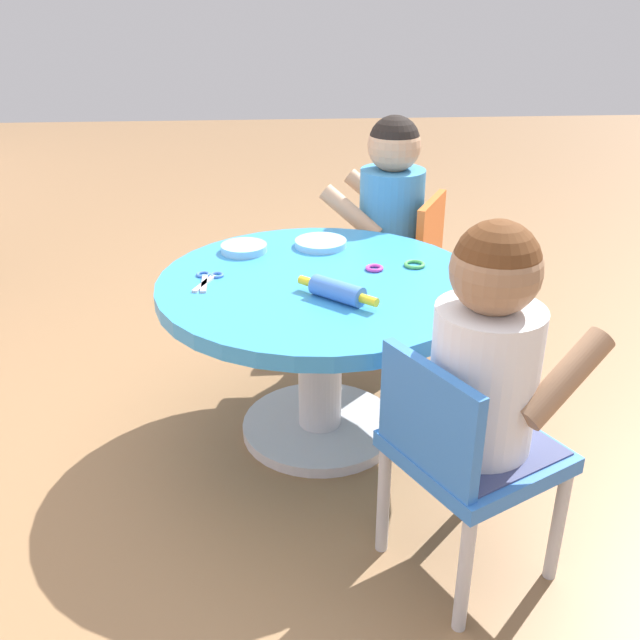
{
  "coord_description": "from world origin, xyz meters",
  "views": [
    {
      "loc": [
        -1.72,
        0.12,
        1.18
      ],
      "look_at": [
        0.0,
        0.0,
        0.35
      ],
      "focal_mm": 40.43,
      "sensor_mm": 36.0,
      "label": 1
    }
  ],
  "objects_px": {
    "child_chair_right": "(399,263)",
    "rolling_pin": "(337,291)",
    "child_chair_left": "(463,453)",
    "seated_child_left": "(489,350)",
    "craft_scissors": "(207,279)",
    "seated_child_right": "(390,196)",
    "craft_table": "(320,320)"
  },
  "relations": [
    {
      "from": "rolling_pin",
      "to": "child_chair_left",
      "type": "bearing_deg",
      "value": -152.0
    },
    {
      "from": "craft_table",
      "to": "rolling_pin",
      "type": "relative_size",
      "value": 4.56
    },
    {
      "from": "child_chair_right",
      "to": "rolling_pin",
      "type": "xyz_separation_m",
      "value": [
        -0.66,
        0.27,
        0.19
      ]
    },
    {
      "from": "child_chair_left",
      "to": "seated_child_right",
      "type": "distance_m",
      "value": 1.11
    },
    {
      "from": "child_chair_left",
      "to": "craft_scissors",
      "type": "distance_m",
      "value": 0.8
    },
    {
      "from": "rolling_pin",
      "to": "craft_scissors",
      "type": "relative_size",
      "value": 1.33
    },
    {
      "from": "child_chair_right",
      "to": "craft_scissors",
      "type": "distance_m",
      "value": 0.8
    },
    {
      "from": "seated_child_right",
      "to": "craft_table",
      "type": "bearing_deg",
      "value": 153.65
    },
    {
      "from": "craft_table",
      "to": "rolling_pin",
      "type": "bearing_deg",
      "value": -166.74
    },
    {
      "from": "seated_child_left",
      "to": "child_chair_right",
      "type": "bearing_deg",
      "value": -0.9
    },
    {
      "from": "child_chair_left",
      "to": "rolling_pin",
      "type": "height_order",
      "value": "child_chair_left"
    },
    {
      "from": "child_chair_right",
      "to": "seated_child_right",
      "type": "relative_size",
      "value": 1.05
    },
    {
      "from": "seated_child_left",
      "to": "seated_child_right",
      "type": "bearing_deg",
      "value": 1.02
    },
    {
      "from": "craft_table",
      "to": "seated_child_right",
      "type": "distance_m",
      "value": 0.63
    },
    {
      "from": "seated_child_left",
      "to": "rolling_pin",
      "type": "relative_size",
      "value": 2.75
    },
    {
      "from": "seated_child_right",
      "to": "craft_scissors",
      "type": "bearing_deg",
      "value": 133.19
    },
    {
      "from": "child_chair_right",
      "to": "seated_child_right",
      "type": "height_order",
      "value": "seated_child_right"
    },
    {
      "from": "child_chair_left",
      "to": "seated_child_right",
      "type": "bearing_deg",
      "value": -0.85
    },
    {
      "from": "child_chair_left",
      "to": "child_chair_right",
      "type": "distance_m",
      "value": 1.07
    },
    {
      "from": "craft_table",
      "to": "rolling_pin",
      "type": "distance_m",
      "value": 0.2
    },
    {
      "from": "seated_child_left",
      "to": "child_chair_right",
      "type": "xyz_separation_m",
      "value": [
        1.05,
        -0.02,
        -0.23
      ]
    },
    {
      "from": "child_chair_left",
      "to": "seated_child_left",
      "type": "xyz_separation_m",
      "value": [
        0.02,
        -0.04,
        0.23
      ]
    },
    {
      "from": "child_chair_left",
      "to": "seated_child_left",
      "type": "relative_size",
      "value": 1.05
    },
    {
      "from": "seated_child_left",
      "to": "seated_child_right",
      "type": "xyz_separation_m",
      "value": [
        1.07,
        0.02,
        0.0
      ]
    },
    {
      "from": "rolling_pin",
      "to": "seated_child_right",
      "type": "bearing_deg",
      "value": -19.18
    },
    {
      "from": "seated_child_right",
      "to": "child_chair_right",
      "type": "bearing_deg",
      "value": -116.85
    },
    {
      "from": "seated_child_left",
      "to": "child_chair_right",
      "type": "relative_size",
      "value": 0.95
    },
    {
      "from": "seated_child_right",
      "to": "craft_scissors",
      "type": "height_order",
      "value": "seated_child_right"
    },
    {
      "from": "seated_child_left",
      "to": "craft_scissors",
      "type": "height_order",
      "value": "seated_child_left"
    },
    {
      "from": "seated_child_left",
      "to": "child_chair_left",
      "type": "bearing_deg",
      "value": 117.91
    },
    {
      "from": "seated_child_left",
      "to": "craft_scissors",
      "type": "xyz_separation_m",
      "value": [
        0.55,
        0.58,
        -0.06
      ]
    },
    {
      "from": "seated_child_left",
      "to": "rolling_pin",
      "type": "xyz_separation_m",
      "value": [
        0.39,
        0.25,
        -0.04
      ]
    }
  ]
}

